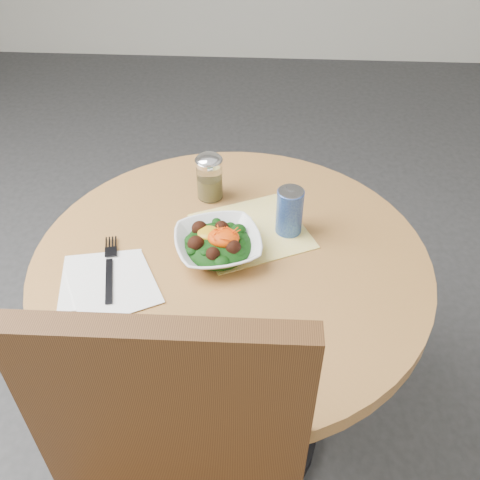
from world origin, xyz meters
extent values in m
plane|color=#2F2F31|center=(0.00, 0.00, 0.00)|extent=(6.00, 6.00, 0.00)
cylinder|color=black|center=(0.00, 0.00, 0.01)|extent=(0.52, 0.52, 0.03)
cylinder|color=black|center=(0.00, 0.00, 0.35)|extent=(0.10, 0.10, 0.71)
cylinder|color=#C58647|center=(0.00, 0.00, 0.73)|extent=(0.90, 0.90, 0.04)
cube|color=#503116|center=(-0.07, -0.43, 0.75)|extent=(0.45, 0.05, 0.54)
cube|color=#DBB40B|center=(0.04, 0.09, 0.75)|extent=(0.32, 0.31, 0.00)
cube|color=white|center=(-0.27, -0.09, 0.75)|extent=(0.20, 0.20, 0.00)
cube|color=white|center=(-0.24, -0.11, 0.75)|extent=(0.23, 0.23, 0.00)
imported|color=white|center=(-0.03, 0.01, 0.77)|extent=(0.24, 0.24, 0.05)
ellipsoid|color=black|center=(-0.03, 0.01, 0.77)|extent=(0.16, 0.16, 0.06)
ellipsoid|color=#C49413|center=(-0.05, 0.03, 0.80)|extent=(0.05, 0.05, 0.02)
ellipsoid|color=#FC6205|center=(-0.02, 0.01, 0.80)|extent=(0.07, 0.06, 0.03)
cube|color=black|center=(-0.25, -0.10, 0.76)|extent=(0.05, 0.13, 0.00)
cube|color=black|center=(-0.28, 0.01, 0.76)|extent=(0.04, 0.08, 0.00)
cylinder|color=silver|center=(-0.07, 0.23, 0.80)|extent=(0.07, 0.07, 0.10)
cylinder|color=#9F894A|center=(-0.07, 0.23, 0.78)|extent=(0.06, 0.06, 0.06)
cylinder|color=silver|center=(-0.07, 0.23, 0.86)|extent=(0.07, 0.07, 0.01)
ellipsoid|color=silver|center=(-0.07, 0.23, 0.86)|extent=(0.07, 0.07, 0.03)
cylinder|color=navy|center=(0.13, 0.10, 0.81)|extent=(0.06, 0.06, 0.12)
cylinder|color=silver|center=(0.13, 0.10, 0.87)|extent=(0.06, 0.06, 0.00)
cube|color=silver|center=(0.13, 0.11, 0.87)|extent=(0.02, 0.02, 0.00)
camera|label=1|loc=(0.07, -0.89, 1.57)|focal=40.00mm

